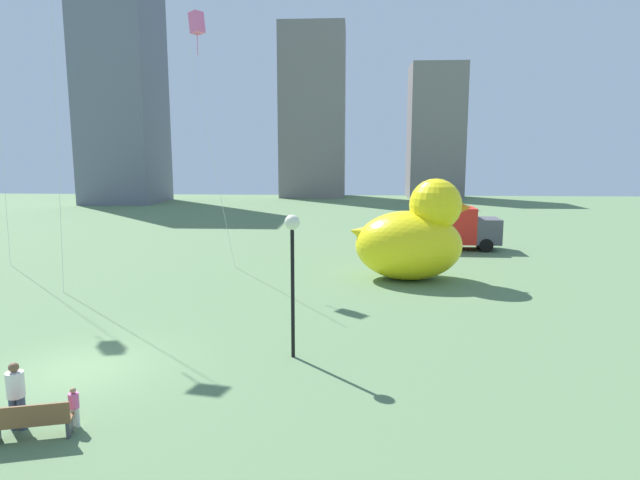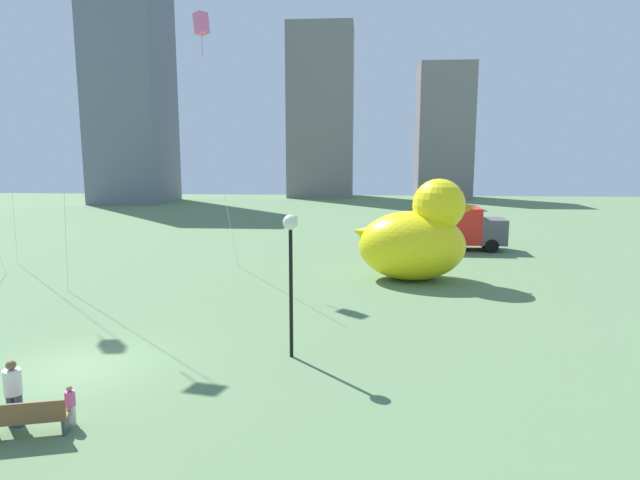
# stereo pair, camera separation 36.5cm
# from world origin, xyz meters

# --- Properties ---
(ground_plane) EXTENTS (140.00, 140.00, 0.00)m
(ground_plane) POSITION_xyz_m (0.00, 0.00, 0.00)
(ground_plane) COLOR #5C7C51
(park_bench) EXTENTS (1.75, 0.90, 0.90)m
(park_bench) POSITION_xyz_m (0.99, -4.05, 0.48)
(park_bench) COLOR brown
(park_bench) RESTS_ON ground
(person_adult) EXTENTS (0.40, 0.40, 1.64)m
(person_adult) POSITION_xyz_m (0.36, -3.57, 0.91)
(person_adult) COLOR #38476B
(person_adult) RESTS_ON ground
(person_child) EXTENTS (0.24, 0.24, 0.98)m
(person_child) POSITION_xyz_m (1.64, -3.38, 0.54)
(person_child) COLOR silver
(person_child) RESTS_ON ground
(giant_inflatable_duck) EXTENTS (6.27, 4.02, 5.20)m
(giant_inflatable_duck) POSITION_xyz_m (11.24, 12.61, 2.21)
(giant_inflatable_duck) COLOR yellow
(giant_inflatable_duck) RESTS_ON ground
(lamppost) EXTENTS (0.48, 0.48, 4.58)m
(lamppost) POSITION_xyz_m (6.31, 1.41, 3.54)
(lamppost) COLOR black
(lamppost) RESTS_ON ground
(box_truck) EXTENTS (5.95, 2.52, 2.85)m
(box_truck) POSITION_xyz_m (14.87, 21.84, 1.44)
(box_truck) COLOR red
(box_truck) RESTS_ON ground
(city_skyline) EXTENTS (50.42, 20.40, 30.18)m
(city_skyline) POSITION_xyz_m (-6.24, 61.44, 13.17)
(city_skyline) COLOR slate
(city_skyline) RESTS_ON ground
(kite_pink) EXTENTS (2.27, 2.26, 13.99)m
(kite_pink) POSITION_xyz_m (-0.33, 15.13, 13.30)
(kite_pink) COLOR silver
(kite_pink) RESTS_ON ground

